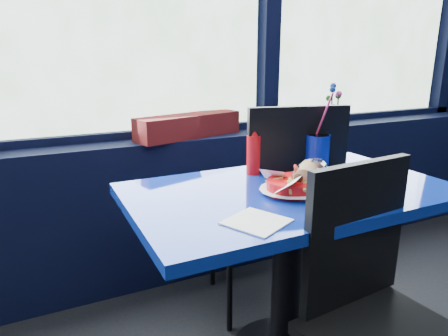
# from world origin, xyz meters

# --- Properties ---
(window_sill) EXTENTS (5.00, 0.26, 0.80)m
(window_sill) POSITION_xyz_m (0.00, 2.87, 0.40)
(window_sill) COLOR black
(window_sill) RESTS_ON ground
(near_table) EXTENTS (1.20, 0.70, 0.75)m
(near_table) POSITION_xyz_m (0.30, 2.00, 0.57)
(near_table) COLOR black
(near_table) RESTS_ON ground
(chair_near_front) EXTENTS (0.45, 0.45, 0.92)m
(chair_near_front) POSITION_xyz_m (0.30, 1.56, 0.53)
(chair_near_front) COLOR black
(chair_near_front) RESTS_ON ground
(chair_near_back) EXTENTS (0.55, 0.56, 1.02)m
(chair_near_back) POSITION_xyz_m (0.43, 2.31, 0.59)
(chair_near_back) COLOR black
(chair_near_back) RESTS_ON ground
(planter_box) EXTENTS (0.62, 0.30, 0.12)m
(planter_box) POSITION_xyz_m (0.22, 2.85, 0.86)
(planter_box) COLOR maroon
(planter_box) RESTS_ON window_sill
(flower_vase) EXTENTS (0.15, 0.16, 0.26)m
(flower_vase) POSITION_xyz_m (1.20, 2.83, 0.88)
(flower_vase) COLOR silver
(flower_vase) RESTS_ON window_sill
(food_basket) EXTENTS (0.31, 0.31, 0.10)m
(food_basket) POSITION_xyz_m (0.31, 1.96, 0.78)
(food_basket) COLOR red
(food_basket) RESTS_ON near_table
(ketchup_bottle) EXTENTS (0.06, 0.06, 0.21)m
(ketchup_bottle) POSITION_xyz_m (0.26, 2.23, 0.84)
(ketchup_bottle) COLOR red
(ketchup_bottle) RESTS_ON near_table
(soda_cup) EXTENTS (0.10, 0.10, 0.33)m
(soda_cup) POSITION_xyz_m (0.53, 2.14, 0.83)
(soda_cup) COLOR #0D1C94
(soda_cup) RESTS_ON near_table
(napkin) EXTENTS (0.22, 0.22, 0.00)m
(napkin) POSITION_xyz_m (0.02, 1.78, 0.75)
(napkin) COLOR white
(napkin) RESTS_ON near_table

